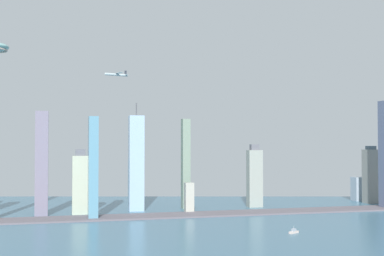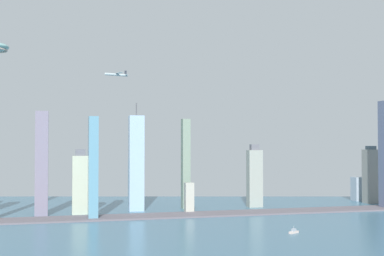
% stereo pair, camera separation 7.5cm
% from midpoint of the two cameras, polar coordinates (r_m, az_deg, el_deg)
% --- Properties ---
extents(waterfront_pier, '(834.24, 51.95, 2.27)m').
position_cam_midpoint_polar(waterfront_pier, '(751.47, 0.60, -9.39)').
color(waterfront_pier, slate).
rests_on(waterfront_pier, ground).
extents(skyscraper_0, '(23.23, 20.05, 97.36)m').
position_cam_midpoint_polar(skyscraper_0, '(946.84, 18.92, -4.92)').
color(skyscraper_0, gray).
rests_on(skyscraper_0, ground).
extents(skyscraper_1, '(21.71, 19.80, 41.88)m').
position_cam_midpoint_polar(skyscraper_1, '(980.47, 17.71, -6.33)').
color(skyscraper_1, '#9EAEBC').
rests_on(skyscraper_1, ground).
extents(skyscraper_3, '(17.83, 12.43, 147.62)m').
position_cam_midpoint_polar(skyscraper_3, '(767.33, -16.07, -3.72)').
color(skyscraper_3, slate).
rests_on(skyscraper_3, ground).
extents(skyscraper_4, '(12.24, 13.99, 140.11)m').
position_cam_midpoint_polar(skyscraper_4, '(820.75, -0.69, -3.90)').
color(skyscraper_4, gray).
rests_on(skyscraper_4, ground).
extents(skyscraper_5, '(12.70, 12.60, 44.22)m').
position_cam_midpoint_polar(skyscraper_5, '(774.39, -0.33, -7.60)').
color(skyscraper_5, '#ACADA1').
rests_on(skyscraper_5, ground).
extents(skyscraper_6, '(22.39, 18.52, 163.38)m').
position_cam_midpoint_polar(skyscraper_6, '(797.34, -6.11, -3.82)').
color(skyscraper_6, '#99B9D5').
rests_on(skyscraper_6, ground).
extents(skyscraper_7, '(22.83, 15.38, 100.18)m').
position_cam_midpoint_polar(skyscraper_7, '(848.43, 6.83, -5.36)').
color(skyscraper_7, gray).
rests_on(skyscraper_7, ground).
extents(skyscraper_8, '(22.94, 14.09, 93.33)m').
position_cam_midpoint_polar(skyscraper_8, '(773.74, -12.08, -5.96)').
color(skyscraper_8, '#AFB99F').
rests_on(skyscraper_8, ground).
extents(skyscraper_11, '(12.67, 26.85, 138.42)m').
position_cam_midpoint_polar(skyscraper_11, '(722.95, -10.73, -4.26)').
color(skyscraper_11, '#588EA8').
rests_on(skyscraper_11, ground).
extents(boat_0, '(13.83, 10.07, 8.58)m').
position_cam_midpoint_polar(boat_0, '(616.52, 11.02, -11.01)').
color(boat_0, beige).
rests_on(boat_0, ground).
extents(airplane, '(33.87, 35.34, 8.46)m').
position_cam_midpoint_polar(airplane, '(749.23, -8.26, 5.79)').
color(airplane, '#ACBDC1').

